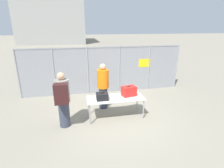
{
  "coord_description": "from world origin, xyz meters",
  "views": [
    {
      "loc": [
        -1.26,
        -5.4,
        3.14
      ],
      "look_at": [
        -0.0,
        0.68,
        1.05
      ],
      "focal_mm": 28.0,
      "sensor_mm": 36.0,
      "label": 1
    }
  ],
  "objects_px": {
    "suitcase_black": "(102,96)",
    "utility_trailer": "(120,73)",
    "suitcase_red": "(129,91)",
    "traveler_hooded": "(63,98)",
    "inspection_table": "(115,99)",
    "security_worker_near": "(103,86)"
  },
  "relations": [
    {
      "from": "suitcase_red",
      "to": "utility_trailer",
      "type": "relative_size",
      "value": 0.16
    },
    {
      "from": "suitcase_black",
      "to": "utility_trailer",
      "type": "height_order",
      "value": "suitcase_black"
    },
    {
      "from": "inspection_table",
      "to": "traveler_hooded",
      "type": "bearing_deg",
      "value": -169.8
    },
    {
      "from": "suitcase_red",
      "to": "traveler_hooded",
      "type": "distance_m",
      "value": 2.29
    },
    {
      "from": "inspection_table",
      "to": "suitcase_red",
      "type": "relative_size",
      "value": 3.68
    },
    {
      "from": "suitcase_black",
      "to": "traveler_hooded",
      "type": "bearing_deg",
      "value": -168.81
    },
    {
      "from": "suitcase_red",
      "to": "traveler_hooded",
      "type": "xyz_separation_m",
      "value": [
        -2.26,
        -0.4,
        0.08
      ]
    },
    {
      "from": "suitcase_red",
      "to": "security_worker_near",
      "type": "distance_m",
      "value": 1.1
    },
    {
      "from": "suitcase_black",
      "to": "inspection_table",
      "type": "bearing_deg",
      "value": 7.5
    },
    {
      "from": "traveler_hooded",
      "to": "security_worker_near",
      "type": "relative_size",
      "value": 1.01
    },
    {
      "from": "security_worker_near",
      "to": "utility_trailer",
      "type": "height_order",
      "value": "security_worker_near"
    },
    {
      "from": "suitcase_red",
      "to": "traveler_hooded",
      "type": "bearing_deg",
      "value": -169.83
    },
    {
      "from": "inspection_table",
      "to": "traveler_hooded",
      "type": "height_order",
      "value": "traveler_hooded"
    },
    {
      "from": "inspection_table",
      "to": "traveler_hooded",
      "type": "xyz_separation_m",
      "value": [
        -1.74,
        -0.31,
        0.31
      ]
    },
    {
      "from": "inspection_table",
      "to": "utility_trailer",
      "type": "distance_m",
      "value": 4.46
    },
    {
      "from": "inspection_table",
      "to": "utility_trailer",
      "type": "bearing_deg",
      "value": 73.84
    },
    {
      "from": "suitcase_black",
      "to": "traveler_hooded",
      "type": "xyz_separation_m",
      "value": [
        -1.27,
        -0.25,
        0.14
      ]
    },
    {
      "from": "inspection_table",
      "to": "suitcase_black",
      "type": "relative_size",
      "value": 5.03
    },
    {
      "from": "suitcase_black",
      "to": "security_worker_near",
      "type": "height_order",
      "value": "security_worker_near"
    },
    {
      "from": "suitcase_black",
      "to": "utility_trailer",
      "type": "relative_size",
      "value": 0.12
    },
    {
      "from": "inspection_table",
      "to": "suitcase_red",
      "type": "height_order",
      "value": "suitcase_red"
    },
    {
      "from": "inspection_table",
      "to": "suitcase_black",
      "type": "height_order",
      "value": "suitcase_black"
    }
  ]
}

